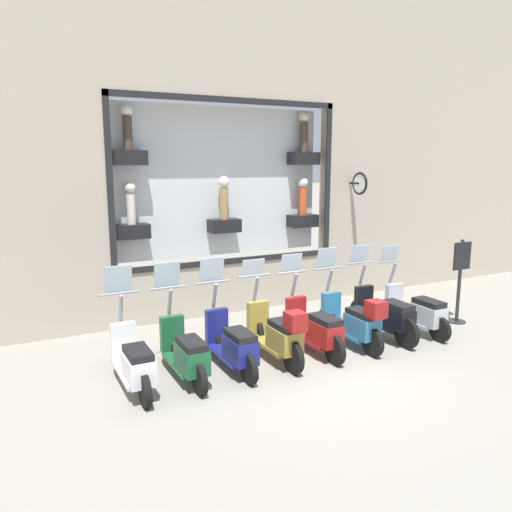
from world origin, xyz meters
name	(u,v)px	position (x,y,z in m)	size (l,w,h in m)	color
ground_plane	(321,370)	(0.00, 0.00, 0.00)	(120.00, 120.00, 0.00)	gray
building_facade	(225,77)	(3.60, 0.00, 4.89)	(1.18, 36.00, 9.60)	#ADA08E
scooter_silver_0	(417,311)	(0.65, -2.62, 0.42)	(1.79, 0.61, 1.56)	black
scooter_black_1	(386,315)	(0.66, -1.86, 0.45)	(1.81, 0.60, 1.63)	black
scooter_teal_2	(354,321)	(0.59, -1.09, 0.47)	(1.80, 0.60, 1.64)	black
scooter_red_3	(316,329)	(0.65, -0.32, 0.43)	(1.80, 0.60, 1.59)	black
scooter_olive_4	(278,334)	(0.59, 0.44, 0.48)	(1.81, 0.60, 1.55)	black
scooter_navy_5	(233,344)	(0.65, 1.21, 0.42)	(1.79, 0.60, 1.65)	black
scooter_green_6	(186,353)	(0.65, 1.98, 0.42)	(1.79, 0.61, 1.65)	black
scooter_white_7	(134,362)	(0.65, 2.74, 0.42)	(1.79, 0.61, 1.66)	black
shop_sign_post	(460,278)	(0.74, -3.82, 0.92)	(0.36, 0.45, 1.70)	#232326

